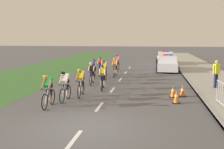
{
  "coord_description": "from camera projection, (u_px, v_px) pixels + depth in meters",
  "views": [
    {
      "loc": [
        2.39,
        -8.97,
        3.19
      ],
      "look_at": [
        0.15,
        5.74,
        1.1
      ],
      "focal_mm": 43.36,
      "sensor_mm": 36.0,
      "label": 1
    }
  ],
  "objects": [
    {
      "name": "ground_plane",
      "position": [
        84.0,
        127.0,
        9.58
      ],
      "size": [
        160.0,
        160.0,
        0.0
      ],
      "primitive_type": "plane",
      "color": "#56565B"
    },
    {
      "name": "sidewalk_slab",
      "position": [
        208.0,
        75.0,
        22.25
      ],
      "size": [
        4.14,
        60.0,
        0.12
      ],
      "primitive_type": "cube",
      "color": "#A3A099",
      "rests_on": "ground"
    },
    {
      "name": "kerb_edge",
      "position": [
        183.0,
        74.0,
        22.54
      ],
      "size": [
        0.16,
        60.0,
        0.13
      ],
      "primitive_type": "cube",
      "color": "#9E9E99",
      "rests_on": "ground"
    },
    {
      "name": "grass_verge",
      "position": [
        39.0,
        72.0,
        24.45
      ],
      "size": [
        7.0,
        60.0,
        0.01
      ],
      "primitive_type": "cube",
      "color": "#3D7033",
      "rests_on": "ground"
    },
    {
      "name": "lane_markings_centre",
      "position": [
        117.0,
        84.0,
        18.25
      ],
      "size": [
        0.14,
        21.6,
        0.01
      ],
      "color": "white",
      "rests_on": "ground"
    },
    {
      "name": "cyclist_lead",
      "position": [
        48.0,
        90.0,
        12.19
      ],
      "size": [
        0.42,
        1.72,
        1.56
      ],
      "color": "black",
      "rests_on": "ground"
    },
    {
      "name": "cyclist_second",
      "position": [
        65.0,
        86.0,
        13.38
      ],
      "size": [
        0.42,
        1.72,
        1.56
      ],
      "color": "black",
      "rests_on": "ground"
    },
    {
      "name": "cyclist_third",
      "position": [
        81.0,
        82.0,
        14.39
      ],
      "size": [
        0.43,
        1.72,
        1.56
      ],
      "color": "black",
      "rests_on": "ground"
    },
    {
      "name": "cyclist_fourth",
      "position": [
        103.0,
        77.0,
        16.26
      ],
      "size": [
        0.44,
        1.72,
        1.56
      ],
      "color": "black",
      "rests_on": "ground"
    },
    {
      "name": "cyclist_fifth",
      "position": [
        92.0,
        73.0,
        18.1
      ],
      "size": [
        0.43,
        1.72,
        1.56
      ],
      "color": "black",
      "rests_on": "ground"
    },
    {
      "name": "cyclist_sixth",
      "position": [
        104.0,
        70.0,
        19.56
      ],
      "size": [
        0.42,
        1.72,
        1.56
      ],
      "color": "black",
      "rests_on": "ground"
    },
    {
      "name": "cyclist_seventh",
      "position": [
        94.0,
        68.0,
        20.89
      ],
      "size": [
        0.45,
        1.72,
        1.56
      ],
      "color": "black",
      "rests_on": "ground"
    },
    {
      "name": "cyclist_eighth",
      "position": [
        115.0,
        67.0,
        21.65
      ],
      "size": [
        0.42,
        1.72,
        1.56
      ],
      "color": "black",
      "rests_on": "ground"
    },
    {
      "name": "cyclist_ninth",
      "position": [
        100.0,
        66.0,
        22.61
      ],
      "size": [
        0.42,
        1.72,
        1.56
      ],
      "color": "black",
      "rests_on": "ground"
    },
    {
      "name": "cyclist_tenth",
      "position": [
        117.0,
        62.0,
        25.43
      ],
      "size": [
        0.44,
        1.72,
        1.56
      ],
      "color": "black",
      "rests_on": "ground"
    },
    {
      "name": "police_car_nearest",
      "position": [
        168.0,
        64.0,
        25.13
      ],
      "size": [
        2.19,
        4.5,
        1.59
      ],
      "color": "silver",
      "rests_on": "ground"
    },
    {
      "name": "police_car_second",
      "position": [
        165.0,
        59.0,
        31.02
      ],
      "size": [
        2.01,
        4.41,
        1.59
      ],
      "color": "white",
      "rests_on": "ground"
    },
    {
      "name": "crowd_barrier_front",
      "position": [
        224.0,
        96.0,
        11.61
      ],
      "size": [
        0.6,
        2.32,
        1.07
      ],
      "color": "#B7BABF",
      "rests_on": "sidewalk_slab"
    },
    {
      "name": "traffic_cone_near",
      "position": [
        176.0,
        97.0,
        13.01
      ],
      "size": [
        0.36,
        0.36,
        0.64
      ],
      "color": "black",
      "rests_on": "ground"
    },
    {
      "name": "traffic_cone_mid",
      "position": [
        173.0,
        92.0,
        14.27
      ],
      "size": [
        0.36,
        0.36,
        0.64
      ],
      "color": "black",
      "rests_on": "ground"
    },
    {
      "name": "traffic_cone_far",
      "position": [
        182.0,
        91.0,
        14.48
      ],
      "size": [
        0.36,
        0.36,
        0.64
      ],
      "color": "black",
      "rests_on": "ground"
    },
    {
      "name": "spectator_closest",
      "position": [
        216.0,
        72.0,
        16.29
      ],
      "size": [
        0.46,
        0.39,
        1.68
      ],
      "color": "#23284C",
      "rests_on": "sidewalk_slab"
    }
  ]
}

